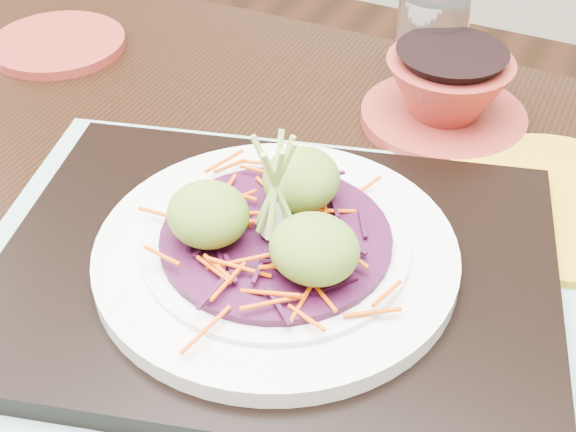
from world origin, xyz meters
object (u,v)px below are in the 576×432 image
at_px(dining_table, 273,338).
at_px(terracotta_bowl_set, 446,95).
at_px(water_glass, 431,41).
at_px(yellow_plate, 556,205).
at_px(serving_tray, 276,270).
at_px(terracotta_side_plate, 58,44).
at_px(white_plate, 276,252).

relative_size(dining_table, terracotta_bowl_set, 6.36).
xyz_separation_m(water_glass, yellow_plate, (0.17, -0.15, -0.04)).
distance_m(serving_tray, terracotta_side_plate, 0.46).
bearing_deg(dining_table, water_glass, 84.54).
bearing_deg(water_glass, serving_tray, -91.02).
distance_m(dining_table, water_glass, 0.34).
bearing_deg(terracotta_bowl_set, water_glass, 122.18).
xyz_separation_m(white_plate, yellow_plate, (0.17, 0.18, -0.03)).
height_order(serving_tray, white_plate, white_plate).
relative_size(white_plate, yellow_plate, 1.34).
bearing_deg(terracotta_bowl_set, white_plate, -99.13).
bearing_deg(serving_tray, white_plate, 35.63).
xyz_separation_m(white_plate, terracotta_side_plate, (-0.39, 0.23, -0.03)).
xyz_separation_m(terracotta_side_plate, yellow_plate, (0.57, -0.05, 0.00)).
xyz_separation_m(dining_table, water_glass, (0.02, 0.31, 0.15)).
xyz_separation_m(dining_table, terracotta_side_plate, (-0.38, 0.21, 0.10)).
distance_m(dining_table, white_plate, 0.13).
bearing_deg(terracotta_side_plate, white_plate, -30.34).
height_order(serving_tray, terracotta_side_plate, serving_tray).
distance_m(serving_tray, white_plate, 0.02).
bearing_deg(dining_table, terracotta_bowl_set, 74.96).
height_order(white_plate, terracotta_side_plate, white_plate).
bearing_deg(water_glass, dining_table, -94.36).
relative_size(terracotta_side_plate, terracotta_bowl_set, 0.80).
distance_m(serving_tray, water_glass, 0.34).
height_order(white_plate, terracotta_bowl_set, terracotta_bowl_set).
bearing_deg(white_plate, terracotta_side_plate, 149.66).
bearing_deg(dining_table, serving_tray, -56.67).
distance_m(white_plate, terracotta_bowl_set, 0.28).
relative_size(white_plate, terracotta_side_plate, 1.79).
height_order(dining_table, terracotta_side_plate, terracotta_side_plate).
height_order(terracotta_bowl_set, yellow_plate, terracotta_bowl_set).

